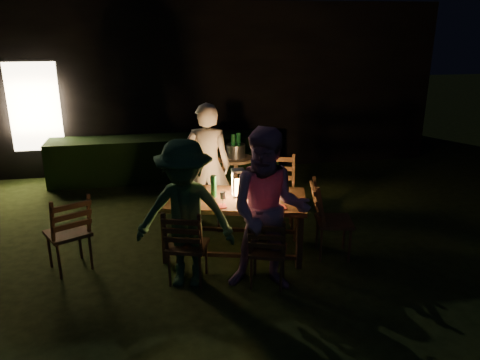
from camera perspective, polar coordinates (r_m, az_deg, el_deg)
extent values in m
plane|color=black|center=(5.59, -2.29, -11.43)|extent=(40.00, 40.00, 0.00)
cube|color=black|center=(11.08, -7.12, 12.23)|extent=(10.00, 4.00, 3.20)
cube|color=#FFE5B2|center=(9.37, -23.75, 8.14)|extent=(0.90, 0.06, 1.60)
cube|color=black|center=(8.88, -9.02, 2.68)|extent=(4.20, 0.70, 0.80)
cube|color=#442F16|center=(5.82, -0.76, -2.41)|extent=(1.95, 1.32, 0.06)
cube|color=#442F16|center=(5.77, -9.21, -7.01)|extent=(0.07, 0.07, 0.65)
cube|color=#442F16|center=(6.42, -7.70, -4.22)|extent=(0.07, 0.07, 0.65)
cube|color=#442F16|center=(5.62, 7.24, -7.63)|extent=(0.07, 0.07, 0.65)
cube|color=#442F16|center=(6.28, 6.98, -4.70)|extent=(0.07, 0.07, 0.65)
cube|color=#442F16|center=(5.31, -6.41, -7.97)|extent=(0.53, 0.52, 0.04)
cube|color=#442F16|center=(5.04, -7.02, -6.14)|extent=(0.45, 0.27, 0.50)
cube|color=#442F16|center=(5.23, 3.43, -8.60)|extent=(0.50, 0.49, 0.04)
cube|color=#442F16|center=(4.97, 3.28, -6.90)|extent=(0.42, 0.26, 0.47)
cube|color=#442F16|center=(6.65, -4.01, -1.89)|extent=(0.57, 0.56, 0.04)
cube|color=#442F16|center=(6.74, -3.76, 1.06)|extent=(0.49, 0.28, 0.55)
cube|color=#442F16|center=(6.57, 4.64, -2.03)|extent=(0.57, 0.55, 0.04)
cube|color=#442F16|center=(6.67, 4.66, 1.03)|extent=(0.50, 0.27, 0.56)
cube|color=#442F16|center=(5.93, 11.40, -4.97)|extent=(0.52, 0.53, 0.04)
cube|color=#442F16|center=(5.80, 9.68, -2.37)|extent=(0.24, 0.47, 0.53)
cube|color=#442F16|center=(5.87, -20.26, -6.10)|extent=(0.60, 0.59, 0.04)
cube|color=#442F16|center=(5.58, -19.95, -4.11)|extent=(0.47, 0.34, 0.53)
imported|color=beige|center=(6.58, -4.00, 1.73)|extent=(0.74, 0.58, 1.79)
imported|color=#C386AC|center=(4.96, 3.52, -3.85)|extent=(1.03, 0.89, 1.81)
imported|color=#2B5631|center=(5.08, -6.72, -4.25)|extent=(1.20, 0.88, 1.67)
cube|color=white|center=(5.84, -0.23, -1.85)|extent=(0.15, 0.15, 0.03)
cube|color=white|center=(5.74, -0.23, 1.14)|extent=(0.16, 0.16, 0.03)
cylinder|color=#FF9E3F|center=(5.81, -0.23, -0.79)|extent=(0.09, 0.09, 0.18)
cylinder|color=white|center=(6.08, -5.74, -1.19)|extent=(0.25, 0.25, 0.01)
cylinder|color=white|center=(5.68, -6.52, -2.68)|extent=(0.25, 0.25, 0.01)
cylinder|color=white|center=(5.99, 3.73, -1.46)|extent=(0.25, 0.25, 0.01)
cylinder|color=white|center=(5.58, 3.64, -3.00)|extent=(0.25, 0.25, 0.01)
cylinder|color=#0F471E|center=(5.79, -3.24, -0.78)|extent=(0.07, 0.07, 0.28)
cube|color=red|center=(5.52, -2.63, -3.21)|extent=(0.18, 0.14, 0.01)
cube|color=red|center=(5.50, 4.66, -3.35)|extent=(0.18, 0.14, 0.01)
cube|color=black|center=(5.62, -7.37, -2.99)|extent=(0.14, 0.07, 0.01)
cylinder|color=olive|center=(7.50, -0.51, 2.59)|extent=(0.56, 0.56, 0.04)
cylinder|color=olive|center=(7.61, -0.50, -0.05)|extent=(0.06, 0.06, 0.73)
cylinder|color=#A5A8AD|center=(7.47, -0.51, 3.56)|extent=(0.30, 0.30, 0.22)
cylinder|color=#0F471E|center=(7.41, -0.84, 3.83)|extent=(0.07, 0.07, 0.32)
cylinder|color=#0F471E|center=(7.50, -0.19, 4.02)|extent=(0.07, 0.07, 0.32)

